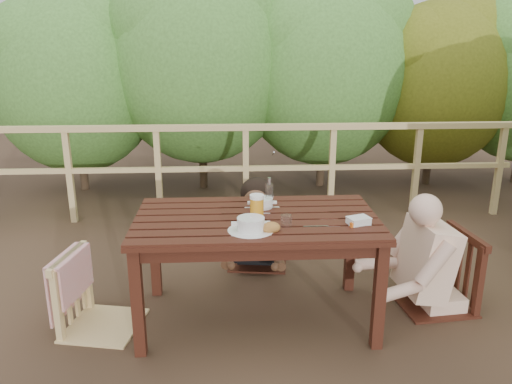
{
  "coord_description": "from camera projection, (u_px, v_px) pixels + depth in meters",
  "views": [
    {
      "loc": [
        -0.17,
        -3.15,
        1.9
      ],
      "look_at": [
        0.0,
        0.05,
        0.9
      ],
      "focal_mm": 36.07,
      "sensor_mm": 36.0,
      "label": 1
    }
  ],
  "objects": [
    {
      "name": "ground",
      "position": [
        256.0,
        318.0,
        3.57
      ],
      "size": [
        60.0,
        60.0,
        0.0
      ],
      "primitive_type": "plane",
      "color": "#493323",
      "rests_on": "ground"
    },
    {
      "name": "table",
      "position": [
        256.0,
        270.0,
        3.46
      ],
      "size": [
        1.58,
        0.89,
        0.73
      ],
      "primitive_type": "cube",
      "color": "black",
      "rests_on": "ground"
    },
    {
      "name": "chair_left",
      "position": [
        98.0,
        261.0,
        3.32
      ],
      "size": [
        0.57,
        0.57,
        0.97
      ],
      "primitive_type": "cube",
      "rotation": [
        0.0,
        0.0,
        1.37
      ],
      "color": "tan",
      "rests_on": "ground"
    },
    {
      "name": "chair_far",
      "position": [
        258.0,
        209.0,
        4.3
      ],
      "size": [
        0.54,
        0.54,
        0.96
      ],
      "primitive_type": "cube",
      "rotation": [
        0.0,
        0.0,
        -0.13
      ],
      "color": "black",
      "rests_on": "ground"
    },
    {
      "name": "chair_right",
      "position": [
        438.0,
        238.0,
        3.61
      ],
      "size": [
        0.56,
        0.56,
        1.03
      ],
      "primitive_type": "cube",
      "rotation": [
        0.0,
        0.0,
        -1.46
      ],
      "color": "black",
      "rests_on": "ground"
    },
    {
      "name": "woman",
      "position": [
        258.0,
        195.0,
        4.28
      ],
      "size": [
        0.56,
        0.65,
        1.2
      ],
      "primitive_type": null,
      "rotation": [
        0.0,
        0.0,
        3.01
      ],
      "color": "black",
      "rests_on": "ground"
    },
    {
      "name": "diner_right",
      "position": [
        445.0,
        214.0,
        3.55
      ],
      "size": [
        0.75,
        0.63,
        1.39
      ],
      "primitive_type": null,
      "rotation": [
        0.0,
        0.0,
        1.68
      ],
      "color": "beige",
      "rests_on": "ground"
    },
    {
      "name": "railing",
      "position": [
        246.0,
        173.0,
        5.33
      ],
      "size": [
        5.6,
        0.1,
        1.01
      ],
      "primitive_type": "cube",
      "color": "tan",
      "rests_on": "ground"
    },
    {
      "name": "hedge_row",
      "position": [
        275.0,
        32.0,
        6.08
      ],
      "size": [
        6.6,
        1.6,
        3.8
      ],
      "primitive_type": null,
      "color": "#42742D",
      "rests_on": "ground"
    },
    {
      "name": "soup_near",
      "position": [
        251.0,
        225.0,
        3.12
      ],
      "size": [
        0.28,
        0.28,
        0.09
      ],
      "primitive_type": "cylinder",
      "color": "silver",
      "rests_on": "table"
    },
    {
      "name": "soup_far",
      "position": [
        262.0,
        204.0,
        3.52
      ],
      "size": [
        0.24,
        0.24,
        0.08
      ],
      "primitive_type": "cylinder",
      "color": "white",
      "rests_on": "table"
    },
    {
      "name": "bread_roll",
      "position": [
        271.0,
        228.0,
        3.11
      ],
      "size": [
        0.12,
        0.09,
        0.07
      ],
      "primitive_type": "ellipsoid",
      "color": "#B1682D",
      "rests_on": "table"
    },
    {
      "name": "beer_glass",
      "position": [
        257.0,
        208.0,
        3.29
      ],
      "size": [
        0.09,
        0.09,
        0.18
      ],
      "primitive_type": "cylinder",
      "color": "orange",
      "rests_on": "table"
    },
    {
      "name": "bottle",
      "position": [
        269.0,
        194.0,
        3.5
      ],
      "size": [
        0.05,
        0.05,
        0.23
      ],
      "primitive_type": "cylinder",
      "color": "silver",
      "rests_on": "table"
    },
    {
      "name": "tumbler",
      "position": [
        286.0,
        221.0,
        3.19
      ],
      "size": [
        0.07,
        0.07,
        0.08
      ],
      "primitive_type": "cylinder",
      "color": "silver",
      "rests_on": "table"
    },
    {
      "name": "butter_tub",
      "position": [
        359.0,
        222.0,
        3.22
      ],
      "size": [
        0.16,
        0.14,
        0.06
      ],
      "primitive_type": "cube",
      "rotation": [
        0.0,
        0.0,
        0.34
      ],
      "color": "white",
      "rests_on": "table"
    }
  ]
}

